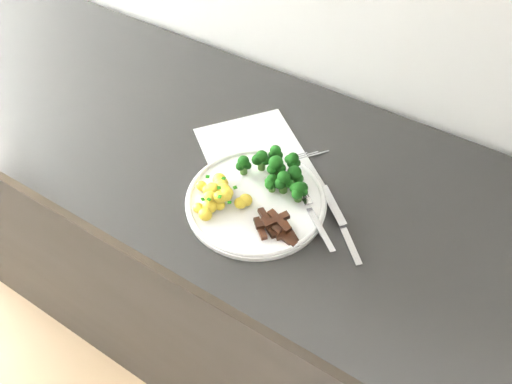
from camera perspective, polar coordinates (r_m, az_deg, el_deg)
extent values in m
cube|color=black|center=(1.32, 5.51, -12.60)|extent=(2.34, 0.59, 0.88)
cube|color=silver|center=(1.00, 0.29, 3.55)|extent=(0.34, 0.33, 0.00)
cube|color=slate|center=(1.01, 5.07, 3.88)|extent=(0.08, 0.11, 0.00)
cube|color=slate|center=(1.01, 3.91, 3.81)|extent=(0.08, 0.10, 0.00)
cube|color=slate|center=(1.00, 2.75, 3.74)|extent=(0.08, 0.10, 0.00)
cube|color=slate|center=(1.00, 1.58, 3.67)|extent=(0.07, 0.09, 0.00)
cube|color=slate|center=(1.00, 0.40, 3.59)|extent=(0.07, 0.09, 0.00)
cube|color=slate|center=(1.00, -0.78, 3.52)|extent=(0.07, 0.09, 0.00)
cube|color=slate|center=(1.00, -1.96, 3.44)|extent=(0.07, 0.08, 0.00)
cube|color=slate|center=(1.00, -3.14, 3.36)|extent=(0.06, 0.08, 0.00)
cylinder|color=white|center=(0.93, 0.00, -1.03)|extent=(0.26, 0.26, 0.01)
torus|color=white|center=(0.92, 0.00, -0.80)|extent=(0.26, 0.26, 0.01)
cylinder|color=#33601E|center=(0.94, 2.26, 2.23)|extent=(0.02, 0.02, 0.02)
sphere|color=black|center=(0.92, 2.88, 2.74)|extent=(0.02, 0.02, 0.02)
sphere|color=black|center=(0.93, 2.26, 3.45)|extent=(0.02, 0.02, 0.02)
sphere|color=black|center=(0.92, 1.83, 2.64)|extent=(0.02, 0.02, 0.02)
sphere|color=black|center=(0.92, 2.31, 3.38)|extent=(0.03, 0.03, 0.03)
cylinder|color=#33601E|center=(0.94, 4.36, 1.15)|extent=(0.02, 0.02, 0.02)
sphere|color=black|center=(0.92, 4.93, 1.56)|extent=(0.02, 0.02, 0.02)
sphere|color=black|center=(0.93, 4.27, 2.35)|extent=(0.02, 0.02, 0.02)
sphere|color=black|center=(0.92, 3.81, 1.74)|extent=(0.02, 0.02, 0.02)
sphere|color=black|center=(0.92, 4.45, 2.24)|extent=(0.03, 0.03, 0.03)
cylinder|color=#33601E|center=(0.97, 0.64, 3.15)|extent=(0.01, 0.01, 0.02)
sphere|color=black|center=(0.95, 1.17, 3.65)|extent=(0.02, 0.02, 0.02)
sphere|color=black|center=(0.96, 0.65, 4.15)|extent=(0.01, 0.01, 0.01)
sphere|color=black|center=(0.95, 0.12, 3.74)|extent=(0.02, 0.02, 0.02)
sphere|color=black|center=(0.95, 0.65, 4.12)|extent=(0.02, 0.02, 0.02)
cylinder|color=#33601E|center=(0.95, 4.23, 3.00)|extent=(0.01, 0.01, 0.02)
sphere|color=black|center=(0.94, 4.67, 3.35)|extent=(0.02, 0.02, 0.02)
sphere|color=black|center=(0.95, 4.53, 3.88)|extent=(0.01, 0.01, 0.01)
sphere|color=black|center=(0.95, 3.81, 3.78)|extent=(0.02, 0.02, 0.02)
sphere|color=black|center=(0.94, 4.02, 3.27)|extent=(0.01, 0.01, 0.01)
sphere|color=black|center=(0.94, 4.30, 3.90)|extent=(0.02, 0.02, 0.02)
cylinder|color=#33601E|center=(0.97, 2.22, 3.88)|extent=(0.01, 0.01, 0.02)
sphere|color=black|center=(0.95, 2.66, 4.26)|extent=(0.02, 0.02, 0.02)
sphere|color=black|center=(0.96, 2.35, 4.83)|extent=(0.02, 0.02, 0.02)
sphere|color=black|center=(0.95, 1.79, 4.29)|extent=(0.01, 0.01, 0.01)
sphere|color=black|center=(0.95, 2.26, 4.78)|extent=(0.02, 0.02, 0.02)
cylinder|color=#33601E|center=(0.92, 4.89, -0.49)|extent=(0.01, 0.01, 0.02)
sphere|color=black|center=(0.90, 5.51, -0.01)|extent=(0.02, 0.02, 0.02)
sphere|color=black|center=(0.91, 5.34, 0.49)|extent=(0.02, 0.02, 0.02)
sphere|color=black|center=(0.91, 4.49, 0.44)|extent=(0.02, 0.02, 0.02)
sphere|color=black|center=(0.90, 4.75, -0.21)|extent=(0.02, 0.02, 0.02)
sphere|color=black|center=(0.90, 4.98, 0.45)|extent=(0.02, 0.02, 0.02)
cylinder|color=#33601E|center=(0.96, -1.43, 2.62)|extent=(0.01, 0.01, 0.02)
sphere|color=black|center=(0.95, -0.97, 3.06)|extent=(0.02, 0.02, 0.02)
sphere|color=black|center=(0.95, -1.27, 3.58)|extent=(0.02, 0.02, 0.02)
sphere|color=black|center=(0.94, -1.84, 2.98)|extent=(0.02, 0.02, 0.02)
sphere|color=black|center=(0.94, -1.46, 3.55)|extent=(0.02, 0.02, 0.02)
cylinder|color=#33601E|center=(0.93, 1.85, 0.60)|extent=(0.01, 0.01, 0.02)
sphere|color=black|center=(0.92, 2.26, 0.92)|extent=(0.02, 0.02, 0.02)
sphere|color=black|center=(0.92, 2.16, 1.44)|extent=(0.01, 0.01, 0.01)
sphere|color=black|center=(0.92, 1.39, 1.28)|extent=(0.01, 0.01, 0.01)
sphere|color=black|center=(0.91, 1.64, 0.89)|extent=(0.02, 0.02, 0.02)
sphere|color=black|center=(0.91, 1.88, 1.46)|extent=(0.02, 0.02, 0.02)
cylinder|color=#33601E|center=(0.93, 3.16, 0.59)|extent=(0.02, 0.02, 0.02)
sphere|color=black|center=(0.91, 3.75, 1.01)|extent=(0.02, 0.02, 0.02)
sphere|color=black|center=(0.92, 3.53, 1.66)|extent=(0.02, 0.02, 0.02)
sphere|color=black|center=(0.92, 2.65, 1.50)|extent=(0.02, 0.02, 0.02)
sphere|color=black|center=(0.91, 2.81, 0.98)|extent=(0.02, 0.02, 0.02)
sphere|color=black|center=(0.91, 3.23, 1.64)|extent=(0.03, 0.03, 0.03)
ellipsoid|color=yellow|center=(0.93, -4.25, 0.65)|extent=(0.03, 0.03, 0.02)
ellipsoid|color=yellow|center=(0.90, -4.30, -1.45)|extent=(0.02, 0.02, 0.02)
ellipsoid|color=yellow|center=(0.92, -4.45, 0.26)|extent=(0.03, 0.02, 0.03)
ellipsoid|color=yellow|center=(0.92, -4.57, -0.51)|extent=(0.02, 0.02, 0.02)
ellipsoid|color=yellow|center=(0.93, -3.69, 0.45)|extent=(0.02, 0.02, 0.02)
ellipsoid|color=yellow|center=(0.93, -5.56, 0.22)|extent=(0.02, 0.02, 0.02)
ellipsoid|color=yellow|center=(0.91, -4.30, -1.14)|extent=(0.02, 0.02, 0.02)
ellipsoid|color=yellow|center=(0.91, -4.23, -0.62)|extent=(0.03, 0.02, 0.02)
ellipsoid|color=yellow|center=(0.90, -6.64, -1.85)|extent=(0.02, 0.02, 0.02)
ellipsoid|color=yellow|center=(0.91, -4.94, 0.38)|extent=(0.02, 0.02, 0.02)
ellipsoid|color=yellow|center=(0.90, -5.36, -1.64)|extent=(0.03, 0.03, 0.02)
ellipsoid|color=yellow|center=(0.90, -3.73, 0.29)|extent=(0.03, 0.02, 0.02)
ellipsoid|color=yellow|center=(0.90, -5.36, -0.50)|extent=(0.02, 0.02, 0.02)
ellipsoid|color=yellow|center=(0.91, -1.20, -0.93)|extent=(0.03, 0.02, 0.02)
ellipsoid|color=yellow|center=(0.89, -4.16, -0.57)|extent=(0.03, 0.02, 0.02)
ellipsoid|color=yellow|center=(0.91, -4.04, 0.65)|extent=(0.02, 0.02, 0.02)
ellipsoid|color=yellow|center=(0.90, -1.83, -1.29)|extent=(0.02, 0.02, 0.02)
ellipsoid|color=yellow|center=(0.89, -5.86, -2.59)|extent=(0.03, 0.02, 0.02)
ellipsoid|color=yellow|center=(0.94, -6.31, 0.71)|extent=(0.02, 0.02, 0.02)
ellipsoid|color=yellow|center=(0.91, -4.99, 0.38)|extent=(0.03, 0.02, 0.02)
ellipsoid|color=yellow|center=(0.94, -4.01, 1.03)|extent=(0.03, 0.03, 0.03)
ellipsoid|color=yellow|center=(0.90, -3.36, -0.09)|extent=(0.02, 0.02, 0.02)
ellipsoid|color=yellow|center=(0.89, -3.51, -0.35)|extent=(0.03, 0.02, 0.02)
ellipsoid|color=yellow|center=(0.94, -4.24, 1.45)|extent=(0.03, 0.03, 0.02)
cube|color=#13600B|center=(0.91, -4.26, 1.00)|extent=(0.01, 0.01, 0.00)
cube|color=#13600B|center=(0.89, -3.45, 0.35)|extent=(0.01, 0.01, 0.00)
cube|color=#13600B|center=(0.88, -3.07, -1.20)|extent=(0.01, 0.01, 0.00)
cube|color=#13600B|center=(0.88, -5.46, -0.85)|extent=(0.01, 0.01, 0.00)
cube|color=#13600B|center=(0.90, -2.43, 0.52)|extent=(0.01, 0.01, 0.00)
cube|color=#13600B|center=(0.89, -4.07, -0.28)|extent=(0.01, 0.01, 0.00)
cube|color=#13600B|center=(0.89, -6.14, -0.85)|extent=(0.01, 0.01, 0.00)
cube|color=#13600B|center=(0.90, -4.10, 0.43)|extent=(0.01, 0.01, 0.00)
cube|color=#13600B|center=(0.90, -4.71, 0.40)|extent=(0.01, 0.01, 0.00)
cube|color=#13600B|center=(0.88, -4.22, -0.54)|extent=(0.01, 0.01, 0.00)
cube|color=#13600B|center=(0.90, -4.34, 0.45)|extent=(0.01, 0.01, 0.00)
cube|color=#13600B|center=(0.92, -5.59, 1.77)|extent=(0.01, 0.01, 0.00)
cube|color=#13600B|center=(0.90, -4.27, 0.50)|extent=(0.01, 0.01, 0.00)
cube|color=#13600B|center=(0.91, -3.75, 1.59)|extent=(0.01, 0.01, 0.00)
cube|color=black|center=(0.87, 1.56, -4.16)|extent=(0.04, 0.03, 0.01)
cube|color=black|center=(0.87, 3.50, -4.55)|extent=(0.05, 0.04, 0.01)
cube|color=black|center=(0.87, 0.50, -4.20)|extent=(0.04, 0.04, 0.01)
cube|color=black|center=(0.87, 3.81, -4.56)|extent=(0.05, 0.04, 0.01)
cube|color=black|center=(0.86, 3.25, -5.20)|extent=(0.05, 0.02, 0.01)
cube|color=black|center=(0.87, 2.32, -4.23)|extent=(0.04, 0.04, 0.01)
cube|color=black|center=(0.87, 1.58, -3.59)|extent=(0.05, 0.05, 0.01)
cube|color=black|center=(0.87, 2.70, -3.35)|extent=(0.06, 0.03, 0.01)
cube|color=black|center=(0.87, 1.78, -3.85)|extent=(0.05, 0.02, 0.01)
cube|color=black|center=(0.88, 1.15, -3.04)|extent=(0.05, 0.04, 0.01)
cube|color=black|center=(0.87, 2.38, -3.21)|extent=(0.04, 0.05, 0.01)
cube|color=#BBBBC0|center=(0.88, 7.45, -4.31)|extent=(0.09, 0.08, 0.01)
cube|color=#BBBBC0|center=(0.91, 5.87, -0.90)|extent=(0.03, 0.03, 0.01)
cylinder|color=#BBBBC0|center=(0.93, 5.72, 0.25)|extent=(0.03, 0.03, 0.00)
cylinder|color=#BBBBC0|center=(0.92, 5.49, 0.19)|extent=(0.03, 0.03, 0.00)
cylinder|color=#BBBBC0|center=(0.92, 5.25, 0.13)|extent=(0.03, 0.03, 0.00)
cylinder|color=#BBBBC0|center=(0.92, 5.01, 0.08)|extent=(0.03, 0.03, 0.00)
cube|color=#BBBBC0|center=(0.92, 8.83, -1.46)|extent=(0.09, 0.08, 0.01)
cube|color=#BBBBC0|center=(0.88, 10.74, -5.98)|extent=(0.07, 0.07, 0.01)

